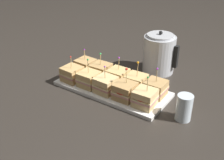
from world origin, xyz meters
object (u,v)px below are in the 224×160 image
at_px(sandwich_back_left, 101,71).
at_px(serving_platter, 112,89).
at_px(sandwich_back_right, 136,82).
at_px(sandwich_front_left, 89,79).
at_px(sandwich_front_center, 106,85).
at_px(drinking_glass, 184,108).
at_px(sandwich_back_center, 119,76).
at_px(sandwich_back_far_right, 156,88).
at_px(sandwich_back_far_left, 86,66).
at_px(sandwich_front_far_right, 145,98).
at_px(sandwich_front_far_left, 72,74).
at_px(kettle_steel, 159,54).
at_px(sandwich_front_right, 125,91).

bearing_deg(sandwich_back_left, serving_platter, -25.49).
distance_m(serving_platter, sandwich_back_right, 0.13).
distance_m(sandwich_front_left, sandwich_front_center, 0.11).
xyz_separation_m(serving_platter, drinking_glass, (0.38, -0.03, 0.05)).
height_order(sandwich_front_center, sandwich_back_right, sandwich_back_right).
height_order(sandwich_front_left, sandwich_back_center, sandwich_front_left).
distance_m(sandwich_back_right, drinking_glass, 0.29).
xyz_separation_m(serving_platter, sandwich_back_far_right, (0.21, 0.05, 0.05)).
height_order(sandwich_back_right, drinking_glass, sandwich_back_right).
distance_m(sandwich_back_far_left, sandwich_back_far_right, 0.42).
distance_m(sandwich_front_center, sandwich_front_far_right, 0.21).
height_order(sandwich_front_center, sandwich_back_far_left, sandwich_front_center).
bearing_deg(sandwich_back_right, serving_platter, -153.29).
bearing_deg(sandwich_back_center, sandwich_back_far_left, 179.94).
height_order(sandwich_front_far_left, sandwich_back_left, sandwich_back_left).
height_order(sandwich_front_far_left, sandwich_back_far_left, sandwich_front_far_left).
height_order(serving_platter, sandwich_front_center, sandwich_front_center).
bearing_deg(kettle_steel, sandwich_front_center, -103.92).
xyz_separation_m(sandwich_front_right, sandwich_front_far_right, (0.10, -0.00, -0.00)).
height_order(sandwich_front_far_left, sandwich_back_right, sandwich_back_right).
bearing_deg(drinking_glass, sandwich_front_right, -175.16).
distance_m(sandwich_back_far_left, kettle_steel, 0.41).
bearing_deg(sandwich_back_center, sandwich_front_center, -91.00).
distance_m(sandwich_back_center, drinking_glass, 0.39).
relative_size(sandwich_back_right, sandwich_back_far_right, 1.04).
distance_m(sandwich_back_left, sandwich_back_right, 0.21).
distance_m(sandwich_back_center, kettle_steel, 0.29).
relative_size(sandwich_front_left, sandwich_front_far_right, 1.00).
xyz_separation_m(sandwich_front_left, kettle_steel, (0.20, 0.37, 0.05)).
bearing_deg(sandwich_front_center, sandwich_back_far_left, 152.84).
distance_m(sandwich_front_far_left, sandwich_back_far_left, 0.11).
xyz_separation_m(sandwich_front_center, sandwich_back_left, (-0.10, 0.10, 0.00)).
relative_size(sandwich_front_left, sandwich_back_left, 1.04).
bearing_deg(sandwich_front_right, sandwich_front_left, 179.74).
bearing_deg(kettle_steel, sandwich_back_center, -108.87).
distance_m(serving_platter, sandwich_front_left, 0.13).
distance_m(sandwich_front_center, sandwich_back_center, 0.11).
bearing_deg(sandwich_back_far_left, drinking_glass, -8.02).
bearing_deg(sandwich_back_far_left, serving_platter, -14.61).
relative_size(sandwich_front_center, drinking_glass, 1.21).
relative_size(sandwich_back_far_right, drinking_glass, 1.25).
distance_m(serving_platter, sandwich_front_far_left, 0.22).
bearing_deg(sandwich_front_far_right, sandwich_back_right, 134.87).
distance_m(sandwich_front_left, sandwich_back_left, 0.10).
xyz_separation_m(sandwich_front_right, sandwich_back_center, (-0.10, 0.11, -0.00)).
height_order(serving_platter, sandwich_back_right, sandwich_back_right).
height_order(sandwich_front_right, kettle_steel, kettle_steel).
distance_m(sandwich_front_left, sandwich_back_far_left, 0.15).
bearing_deg(sandwich_back_far_right, sandwich_back_center, 179.55).
relative_size(sandwich_back_far_left, sandwich_back_right, 0.89).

